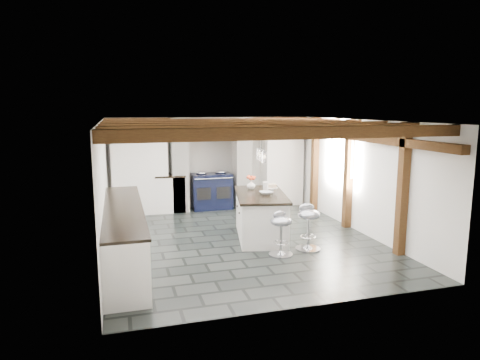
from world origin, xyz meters
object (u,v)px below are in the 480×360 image
object	(u,v)px
range_cooker	(211,190)
kitchen_island	(260,215)
bar_stool_far	(281,228)
bar_stool_near	(308,222)

from	to	relation	value
range_cooker	kitchen_island	distance (m)	2.68
range_cooker	bar_stool_far	distance (m)	3.78
kitchen_island	bar_stool_near	distance (m)	1.12
bar_stool_near	kitchen_island	bearing A→B (deg)	126.68
bar_stool_near	range_cooker	bearing A→B (deg)	110.73
range_cooker	kitchen_island	bearing A→B (deg)	-81.17
kitchen_island	bar_stool_near	bearing A→B (deg)	-46.57
range_cooker	kitchen_island	xyz separation A→B (m)	(0.41, -2.65, -0.02)
range_cooker	bar_stool_near	bearing A→B (deg)	-74.57
range_cooker	bar_stool_far	bearing A→B (deg)	-83.82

